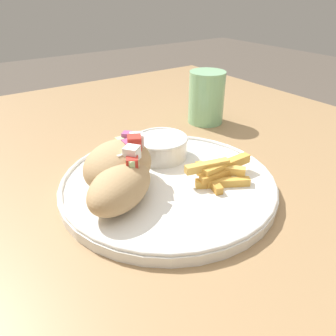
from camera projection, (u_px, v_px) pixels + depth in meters
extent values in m
cube|color=#9E7A51|center=(134.00, 191.00, 0.50)|extent=(1.13, 1.13, 0.04)
cylinder|color=#9E7A51|center=(185.00, 174.00, 1.28)|extent=(0.06, 0.06, 0.72)
cylinder|color=white|center=(168.00, 184.00, 0.47)|extent=(0.30, 0.30, 0.01)
torus|color=white|center=(168.00, 179.00, 0.46)|extent=(0.30, 0.30, 0.01)
ellipsoid|color=tan|center=(120.00, 187.00, 0.40)|extent=(0.12, 0.11, 0.05)
cube|color=silver|center=(121.00, 158.00, 0.41)|extent=(0.02, 0.02, 0.02)
cube|color=#B7D693|center=(132.00, 164.00, 0.40)|extent=(0.01, 0.01, 0.01)
cube|color=red|center=(132.00, 163.00, 0.40)|extent=(0.02, 0.02, 0.01)
cube|color=white|center=(132.00, 153.00, 0.41)|extent=(0.02, 0.02, 0.02)
ellipsoid|color=tan|center=(118.00, 165.00, 0.44)|extent=(0.13, 0.12, 0.06)
cube|color=#B7D693|center=(119.00, 141.00, 0.45)|extent=(0.01, 0.01, 0.01)
cube|color=red|center=(134.00, 143.00, 0.43)|extent=(0.02, 0.02, 0.02)
cube|color=silver|center=(135.00, 150.00, 0.42)|extent=(0.01, 0.01, 0.01)
cube|color=white|center=(137.00, 140.00, 0.44)|extent=(0.02, 0.02, 0.02)
cube|color=#A34C84|center=(129.00, 138.00, 0.45)|extent=(0.02, 0.02, 0.01)
cube|color=#B7D693|center=(131.00, 149.00, 0.43)|extent=(0.01, 0.01, 0.01)
cube|color=#A34C84|center=(129.00, 146.00, 0.43)|extent=(0.02, 0.02, 0.02)
cube|color=gold|center=(217.00, 177.00, 0.46)|extent=(0.03, 0.06, 0.01)
cube|color=gold|center=(223.00, 183.00, 0.45)|extent=(0.07, 0.05, 0.01)
cube|color=gold|center=(216.00, 177.00, 0.46)|extent=(0.06, 0.02, 0.01)
cube|color=gold|center=(208.00, 177.00, 0.46)|extent=(0.04, 0.08, 0.01)
cube|color=#E5B251|center=(221.00, 169.00, 0.46)|extent=(0.05, 0.06, 0.01)
cube|color=gold|center=(219.00, 175.00, 0.45)|extent=(0.06, 0.01, 0.01)
cube|color=#E5B251|center=(207.00, 166.00, 0.45)|extent=(0.07, 0.03, 0.01)
cube|color=gold|center=(227.00, 165.00, 0.46)|extent=(0.08, 0.01, 0.01)
cylinder|color=white|center=(161.00, 148.00, 0.52)|extent=(0.08, 0.08, 0.03)
cylinder|color=white|center=(161.00, 140.00, 0.51)|extent=(0.07, 0.07, 0.01)
torus|color=white|center=(161.00, 139.00, 0.51)|extent=(0.09, 0.09, 0.00)
cylinder|color=#8CCC93|center=(206.00, 97.00, 0.67)|extent=(0.07, 0.07, 0.11)
cylinder|color=silver|center=(206.00, 105.00, 0.68)|extent=(0.06, 0.06, 0.06)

